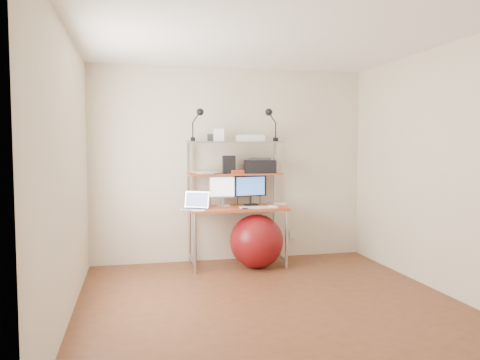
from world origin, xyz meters
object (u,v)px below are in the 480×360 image
object	(u,v)px
monitor_silver	(223,189)
laptop	(196,205)
monitor_black	(250,188)
exercise_ball	(257,241)
printer	(260,166)

from	to	relation	value
monitor_silver	laptop	distance (m)	0.47
monitor_black	laptop	xyz separation A→B (m)	(-0.73, -0.23, -0.18)
monitor_black	exercise_ball	distance (m)	0.70
printer	monitor_black	bearing A→B (deg)	-168.03
laptop	exercise_ball	distance (m)	0.87
monitor_silver	printer	world-z (taller)	printer
monitor_silver	exercise_ball	world-z (taller)	monitor_silver
monitor_silver	exercise_ball	bearing A→B (deg)	-37.55
laptop	monitor_silver	bearing A→B (deg)	58.34
monitor_silver	laptop	xyz separation A→B (m)	(-0.37, -0.24, -0.17)
monitor_black	exercise_ball	bearing A→B (deg)	-100.73
monitor_silver	printer	distance (m)	0.56
laptop	monitor_black	bearing A→B (deg)	42.95
monitor_black	laptop	bearing A→B (deg)	-173.93
monitor_silver	laptop	bearing A→B (deg)	-145.04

